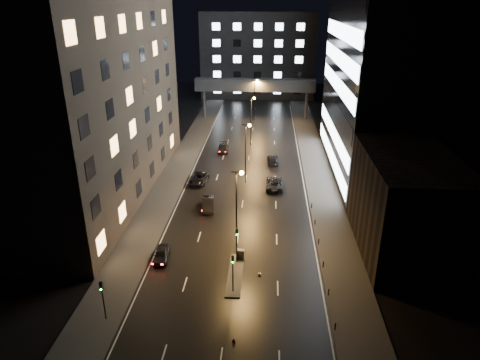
{
  "coord_description": "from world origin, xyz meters",
  "views": [
    {
      "loc": [
        3.49,
        -37.5,
        28.43
      ],
      "look_at": [
        -0.36,
        19.71,
        4.0
      ],
      "focal_mm": 32.0,
      "sensor_mm": 36.0,
      "label": 1
    }
  ],
  "objects": [
    {
      "name": "streetlight_near",
      "position": [
        0.16,
        8.0,
        6.5
      ],
      "size": [
        1.45,
        0.5,
        10.15
      ],
      "color": "black",
      "rests_on": "ground"
    },
    {
      "name": "sidewalk_left",
      "position": [
        -12.5,
        35.0,
        0.07
      ],
      "size": [
        5.0,
        110.0,
        0.15
      ],
      "primitive_type": "cube",
      "color": "#383533",
      "rests_on": "ground"
    },
    {
      "name": "ground",
      "position": [
        0.0,
        40.0,
        0.0
      ],
      "size": [
        160.0,
        160.0,
        0.0
      ],
      "primitive_type": "plane",
      "color": "black",
      "rests_on": "ground"
    },
    {
      "name": "utility_cabinet",
      "position": [
        0.7,
        5.07,
        0.77
      ],
      "size": [
        0.85,
        0.56,
        1.25
      ],
      "primitive_type": "cube",
      "rotation": [
        0.0,
        0.0,
        -0.07
      ],
      "color": "#464547",
      "rests_on": "median_island"
    },
    {
      "name": "car_away_d",
      "position": [
        -5.28,
        43.29,
        0.73
      ],
      "size": [
        2.3,
        5.1,
        1.45
      ],
      "primitive_type": "imported",
      "rotation": [
        0.0,
        0.0,
        0.05
      ],
      "color": "black",
      "rests_on": "ground"
    },
    {
      "name": "building_right_low",
      "position": [
        20.0,
        9.0,
        6.0
      ],
      "size": [
        10.0,
        18.0,
        12.0
      ],
      "primitive_type": "cube",
      "color": "black",
      "rests_on": "ground"
    },
    {
      "name": "streetlight_far",
      "position": [
        0.16,
        68.0,
        6.5
      ],
      "size": [
        1.45,
        0.5,
        10.15
      ],
      "color": "black",
      "rests_on": "ground"
    },
    {
      "name": "traffic_signal_far",
      "position": [
        0.3,
        -1.01,
        3.09
      ],
      "size": [
        0.28,
        0.34,
        4.4
      ],
      "color": "black",
      "rests_on": "median_island"
    },
    {
      "name": "bollard_row",
      "position": [
        10.2,
        6.5,
        0.45
      ],
      "size": [
        0.12,
        25.12,
        0.9
      ],
      "color": "black",
      "rests_on": "ground"
    },
    {
      "name": "cone_b",
      "position": [
        3.0,
        2.1,
        0.23
      ],
      "size": [
        0.43,
        0.43,
        0.46
      ],
      "primitive_type": "cone",
      "rotation": [
        0.0,
        0.0,
        0.17
      ],
      "color": "orange",
      "rests_on": "ground"
    },
    {
      "name": "traffic_signal_corner",
      "position": [
        -11.5,
        -6.01,
        2.94
      ],
      "size": [
        0.28,
        0.34,
        4.4
      ],
      "color": "black",
      "rests_on": "ground"
    },
    {
      "name": "building_left",
      "position": [
        -22.5,
        24.0,
        20.0
      ],
      "size": [
        15.0,
        48.0,
        40.0
      ],
      "primitive_type": "cube",
      "color": "#2D2319",
      "rests_on": "ground"
    },
    {
      "name": "car_away_a",
      "position": [
        -8.61,
        4.59,
        0.68
      ],
      "size": [
        1.99,
        4.14,
        1.37
      ],
      "primitive_type": "imported",
      "rotation": [
        0.0,
        0.0,
        0.1
      ],
      "color": "black",
      "rests_on": "ground"
    },
    {
      "name": "traffic_signal_near",
      "position": [
        0.3,
        4.49,
        3.09
      ],
      "size": [
        0.28,
        0.34,
        4.4
      ],
      "color": "black",
      "rests_on": "median_island"
    },
    {
      "name": "skybridge",
      "position": [
        0.0,
        70.0,
        8.34
      ],
      "size": [
        30.0,
        3.0,
        10.0
      ],
      "color": "#333335",
      "rests_on": "ground"
    },
    {
      "name": "car_away_c",
      "position": [
        -7.77,
        27.57,
        0.77
      ],
      "size": [
        3.01,
        5.74,
        1.54
      ],
      "primitive_type": "imported",
      "rotation": [
        0.0,
        0.0,
        -0.08
      ],
      "color": "black",
      "rests_on": "ground"
    },
    {
      "name": "car_away_b",
      "position": [
        -4.92,
        18.03,
        0.78
      ],
      "size": [
        2.26,
        4.91,
        1.56
      ],
      "primitive_type": "imported",
      "rotation": [
        0.0,
        0.0,
        0.13
      ],
      "color": "black",
      "rests_on": "ground"
    },
    {
      "name": "cone_a",
      "position": [
        0.94,
        -8.0,
        0.27
      ],
      "size": [
        0.37,
        0.37,
        0.54
      ],
      "primitive_type": "cone",
      "rotation": [
        0.0,
        0.0,
        0.08
      ],
      "color": "red",
      "rests_on": "ground"
    },
    {
      "name": "streetlight_mid_a",
      "position": [
        0.16,
        28.0,
        6.5
      ],
      "size": [
        1.45,
        0.5,
        10.15
      ],
      "color": "black",
      "rests_on": "ground"
    },
    {
      "name": "building_right_glass",
      "position": [
        25.0,
        36.0,
        22.5
      ],
      "size": [
        20.0,
        36.0,
        45.0
      ],
      "primitive_type": "cube",
      "color": "black",
      "rests_on": "ground"
    },
    {
      "name": "median_island",
      "position": [
        0.3,
        2.0,
        0.07
      ],
      "size": [
        1.6,
        8.0,
        0.15
      ],
      "primitive_type": "cube",
      "color": "#383533",
      "rests_on": "ground"
    },
    {
      "name": "sidewalk_right",
      "position": [
        12.5,
        35.0,
        0.07
      ],
      "size": [
        5.0,
        110.0,
        0.15
      ],
      "primitive_type": "cube",
      "color": "#383533",
      "rests_on": "ground"
    },
    {
      "name": "streetlight_mid_b",
      "position": [
        0.16,
        48.0,
        6.5
      ],
      "size": [
        1.45,
        0.5,
        10.15
      ],
      "color": "black",
      "rests_on": "ground"
    },
    {
      "name": "car_toward_a",
      "position": [
        4.81,
        26.32,
        0.8
      ],
      "size": [
        2.73,
        5.82,
        1.61
      ],
      "primitive_type": "imported",
      "rotation": [
        0.0,
        0.0,
        3.13
      ],
      "color": "black",
      "rests_on": "ground"
    },
    {
      "name": "building_far",
      "position": [
        0.0,
        98.0,
        12.5
      ],
      "size": [
        34.0,
        14.0,
        25.0
      ],
      "primitive_type": "cube",
      "color": "#333335",
      "rests_on": "ground"
    },
    {
      "name": "car_toward_b",
      "position": [
        4.55,
        37.6,
        0.71
      ],
      "size": [
        2.16,
        4.93,
        1.41
      ],
      "primitive_type": "imported",
      "rotation": [
        0.0,
        0.0,
        3.18
      ],
      "color": "black",
      "rests_on": "ground"
    }
  ]
}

